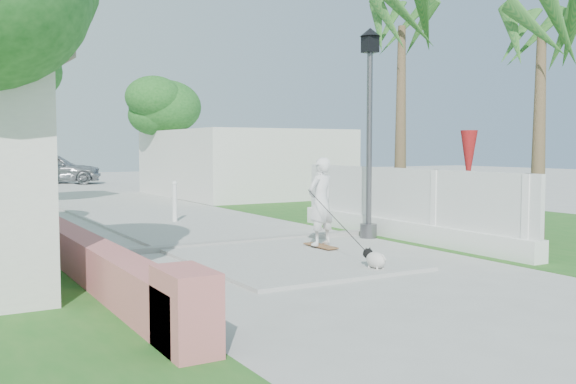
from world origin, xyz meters
TOP-DOWN VIEW (x-y plane):
  - ground at (0.00, 0.00)m, footprint 90.00×90.00m
  - path_strip at (0.00, 20.00)m, footprint 3.20×36.00m
  - curb at (0.00, 6.00)m, footprint 6.50×0.25m
  - grass_right at (7.00, 8.00)m, footprint 8.00×20.00m
  - pink_wall at (-3.30, 3.55)m, footprint 0.45×8.20m
  - lattice_fence at (3.40, 5.00)m, footprint 0.35×7.00m
  - building_right at (6.00, 18.00)m, footprint 6.00×8.00m
  - street_lamp at (2.90, 5.50)m, footprint 0.44×0.44m
  - bollard at (0.20, 10.00)m, footprint 0.14×0.14m
  - patio_umbrella at (4.80, 4.50)m, footprint 0.36×0.36m
  - tree_path_left at (-2.98, 15.98)m, footprint 3.40×3.40m
  - tree_path_right at (3.22, 19.98)m, footprint 3.00×3.00m
  - palm_far at (4.60, 6.50)m, footprint 1.80×1.80m
  - palm_near at (5.40, 3.20)m, footprint 1.80×1.80m
  - skateboarder at (0.95, 4.20)m, footprint 0.73×2.42m
  - dog at (0.69, 2.45)m, footprint 0.26×0.54m
  - parked_car at (0.74, 29.74)m, footprint 5.21×3.05m

SIDE VIEW (x-z plane):
  - ground at x=0.00m, z-range 0.00..0.00m
  - grass_right at x=7.00m, z-range 0.00..0.01m
  - path_strip at x=0.00m, z-range 0.00..0.06m
  - curb at x=0.00m, z-range 0.00..0.10m
  - dog at x=0.69m, z-range 0.02..0.38m
  - pink_wall at x=-3.30m, z-range -0.09..0.71m
  - lattice_fence at x=3.40m, z-range -0.21..1.29m
  - bollard at x=0.20m, z-range 0.04..1.13m
  - parked_car at x=0.74m, z-range 0.00..1.66m
  - skateboarder at x=0.95m, z-range -0.04..1.70m
  - building_right at x=6.00m, z-range 0.00..2.60m
  - patio_umbrella at x=4.80m, z-range 0.54..2.84m
  - street_lamp at x=2.90m, z-range 0.21..4.65m
  - tree_path_right at x=3.22m, z-range 1.10..5.89m
  - tree_path_left at x=-2.98m, z-range 1.21..6.43m
  - palm_near at x=5.40m, z-range 1.60..6.30m
  - palm_far at x=4.60m, z-range 1.83..7.13m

